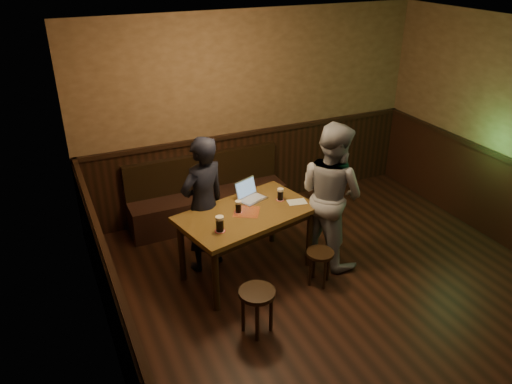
{
  "coord_description": "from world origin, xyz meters",
  "views": [
    {
      "loc": [
        -2.77,
        -3.16,
        3.55
      ],
      "look_at": [
        -0.74,
        1.28,
        1.1
      ],
      "focal_mm": 35.0,
      "sensor_mm": 36.0,
      "label": 1
    }
  ],
  "objects": [
    {
      "name": "bench",
      "position": [
        -0.81,
        2.75,
        0.31
      ],
      "size": [
        2.2,
        0.5,
        0.95
      ],
      "color": "black",
      "rests_on": "ground"
    },
    {
      "name": "pint_left",
      "position": [
        -1.24,
        1.11,
        0.91
      ],
      "size": [
        0.11,
        0.11,
        0.18
      ],
      "color": "#B5162A",
      "rests_on": "pub_table"
    },
    {
      "name": "room",
      "position": [
        0.0,
        0.22,
        1.2
      ],
      "size": [
        5.04,
        6.04,
        2.84
      ],
      "color": "black",
      "rests_on": "ground"
    },
    {
      "name": "person_suit",
      "position": [
        -1.21,
        1.71,
        0.84
      ],
      "size": [
        0.71,
        0.58,
        1.67
      ],
      "primitive_type": "imported",
      "rotation": [
        0.0,
        0.0,
        3.49
      ],
      "color": "black",
      "rests_on": "ground"
    },
    {
      "name": "person_grey",
      "position": [
        0.22,
        1.24,
        0.89
      ],
      "size": [
        0.88,
        1.01,
        1.77
      ],
      "primitive_type": "imported",
      "rotation": [
        0.0,
        0.0,
        1.84
      ],
      "color": "gray",
      "rests_on": "ground"
    },
    {
      "name": "stool_right",
      "position": [
        -0.15,
        0.83,
        0.34
      ],
      "size": [
        0.32,
        0.32,
        0.42
      ],
      "rotation": [
        0.0,
        0.0,
        -0.01
      ],
      "color": "black",
      "rests_on": "ground"
    },
    {
      "name": "pint_mid",
      "position": [
        -0.9,
        1.4,
        0.89
      ],
      "size": [
        0.09,
        0.09,
        0.15
      ],
      "color": "#B5162A",
      "rests_on": "pub_table"
    },
    {
      "name": "menu",
      "position": [
        -0.18,
        1.35,
        0.82
      ],
      "size": [
        0.25,
        0.19,
        0.0
      ],
      "primitive_type": "cube",
      "rotation": [
        0.0,
        0.0,
        -0.2
      ],
      "color": "silver",
      "rests_on": "pub_table"
    },
    {
      "name": "pint_right",
      "position": [
        -0.33,
        1.48,
        0.89
      ],
      "size": [
        0.1,
        0.1,
        0.15
      ],
      "color": "#B5162A",
      "rests_on": "pub_table"
    },
    {
      "name": "laptop",
      "position": [
        -0.65,
        1.66,
        0.88
      ],
      "size": [
        0.39,
        0.36,
        0.23
      ],
      "rotation": [
        0.0,
        0.0,
        0.38
      ],
      "color": "silver",
      "rests_on": "pub_table"
    },
    {
      "name": "pub_table",
      "position": [
        -0.81,
        1.38,
        0.71
      ],
      "size": [
        1.69,
        1.21,
        0.82
      ],
      "rotation": [
        0.0,
        0.0,
        0.24
      ],
      "color": "brown",
      "rests_on": "ground"
    },
    {
      "name": "stool_left",
      "position": [
        -1.13,
        0.4,
        0.4
      ],
      "size": [
        0.48,
        0.48,
        0.5
      ],
      "rotation": [
        0.0,
        0.0,
        -0.42
      ],
      "color": "black",
      "rests_on": "ground"
    }
  ]
}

